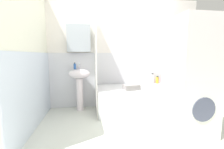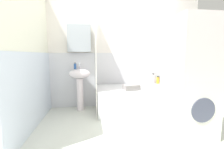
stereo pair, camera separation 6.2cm
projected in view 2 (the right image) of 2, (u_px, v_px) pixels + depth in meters
The scene contains 13 objects.
ground_plane at pixel (134, 133), 2.31m from camera, with size 4.80×5.60×0.04m, color silver.
wall_back_tiled at pixel (118, 56), 3.40m from camera, with size 3.60×0.18×2.40m.
wall_left_tiled at pixel (30, 58), 2.31m from camera, with size 0.07×1.81×2.40m.
sink at pixel (80, 80), 3.13m from camera, with size 0.44×0.34×0.87m.
faucet at pixel (80, 66), 3.17m from camera, with size 0.03×0.12×0.12m.
soap_dispenser at pixel (75, 66), 3.04m from camera, with size 0.05×0.05×0.14m.
bathtub at pixel (136, 99), 3.14m from camera, with size 1.62×0.76×0.50m, color white.
shower_curtain at pixel (96, 63), 2.94m from camera, with size 0.01×0.76×2.00m.
shampoo_bottle at pixel (163, 80), 3.48m from camera, with size 0.04×0.04×0.17m.
lotion_bottle at pixel (158, 80), 3.48m from camera, with size 0.07×0.07×0.17m.
body_wash_bottle at pixel (153, 79), 3.46m from camera, with size 0.06×0.06×0.24m.
towel_folded at pixel (131, 87), 2.85m from camera, with size 0.29×0.20×0.10m, color gray.
washer_dryer_stack at pixel (190, 77), 2.17m from camera, with size 0.58×0.62×1.68m.
Camera 2 is at (-0.61, -2.12, 1.16)m, focal length 24.27 mm.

